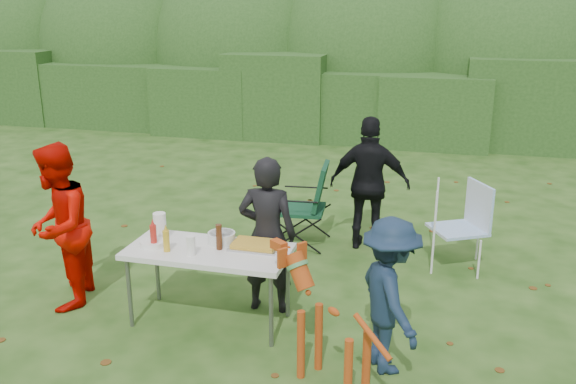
% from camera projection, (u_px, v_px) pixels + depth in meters
% --- Properties ---
extents(ground, '(80.00, 80.00, 0.00)m').
position_uv_depth(ground, '(226.00, 309.00, 6.02)').
color(ground, '#1E4211').
extents(hedge_row, '(22.00, 1.40, 1.70)m').
position_uv_depth(hedge_row, '(355.00, 101.00, 13.14)').
color(hedge_row, '#23471C').
rests_on(hedge_row, ground).
extents(shrub_backdrop, '(20.00, 2.60, 3.20)m').
position_uv_depth(shrub_backdrop, '(366.00, 59.00, 14.39)').
color(shrub_backdrop, '#3D6628').
rests_on(shrub_backdrop, ground).
extents(folding_table, '(1.50, 0.70, 0.74)m').
position_uv_depth(folding_table, '(208.00, 254.00, 5.59)').
color(folding_table, silver).
rests_on(folding_table, ground).
extents(person_cook, '(0.59, 0.40, 1.55)m').
position_uv_depth(person_cook, '(267.00, 235.00, 5.82)').
color(person_cook, black).
rests_on(person_cook, ground).
extents(person_red_jacket, '(0.84, 0.95, 1.64)m').
position_uv_depth(person_red_jacket, '(59.00, 227.00, 5.89)').
color(person_red_jacket, '#CD0A00').
rests_on(person_red_jacket, ground).
extents(person_black_puffy, '(0.97, 0.44, 1.63)m').
position_uv_depth(person_black_puffy, '(370.00, 184.00, 7.30)').
color(person_black_puffy, black).
rests_on(person_black_puffy, ground).
extents(child, '(0.83, 0.98, 1.31)m').
position_uv_depth(child, '(390.00, 296.00, 4.87)').
color(child, '#15263D').
rests_on(child, ground).
extents(dog, '(1.12, 0.99, 1.02)m').
position_uv_depth(dog, '(333.00, 331.00, 4.64)').
color(dog, '#A23D11').
rests_on(dog, ground).
extents(camping_chair, '(0.72, 0.72, 1.05)m').
position_uv_depth(camping_chair, '(301.00, 204.00, 7.47)').
color(camping_chair, '#113D25').
rests_on(camping_chair, ground).
extents(lawn_chair, '(0.80, 0.80, 0.99)m').
position_uv_depth(lawn_chair, '(458.00, 226.00, 6.84)').
color(lawn_chair, '#468AD5').
rests_on(lawn_chair, ground).
extents(food_tray, '(0.45, 0.30, 0.02)m').
position_uv_depth(food_tray, '(255.00, 247.00, 5.60)').
color(food_tray, '#B7B7BA').
rests_on(food_tray, folding_table).
extents(focaccia_bread, '(0.40, 0.26, 0.04)m').
position_uv_depth(focaccia_bread, '(255.00, 244.00, 5.59)').
color(focaccia_bread, gold).
rests_on(focaccia_bread, food_tray).
extents(mustard_bottle, '(0.06, 0.06, 0.20)m').
position_uv_depth(mustard_bottle, '(166.00, 241.00, 5.50)').
color(mustard_bottle, gold).
rests_on(mustard_bottle, folding_table).
extents(ketchup_bottle, '(0.06, 0.06, 0.22)m').
position_uv_depth(ketchup_bottle, '(154.00, 236.00, 5.58)').
color(ketchup_bottle, red).
rests_on(ketchup_bottle, folding_table).
extents(beer_bottle, '(0.06, 0.06, 0.24)m').
position_uv_depth(beer_bottle, '(219.00, 237.00, 5.54)').
color(beer_bottle, '#47230F').
rests_on(beer_bottle, folding_table).
extents(paper_towel_roll, '(0.12, 0.12, 0.26)m').
position_uv_depth(paper_towel_roll, '(160.00, 226.00, 5.77)').
color(paper_towel_roll, white).
rests_on(paper_towel_roll, folding_table).
extents(cup_stack, '(0.08, 0.08, 0.18)m').
position_uv_depth(cup_stack, '(191.00, 246.00, 5.42)').
color(cup_stack, white).
rests_on(cup_stack, folding_table).
extents(pasta_bowl, '(0.26, 0.26, 0.10)m').
position_uv_depth(pasta_bowl, '(222.00, 238.00, 5.71)').
color(pasta_bowl, silver).
rests_on(pasta_bowl, folding_table).
extents(plate_stack, '(0.24, 0.24, 0.05)m').
position_uv_depth(plate_stack, '(153.00, 243.00, 5.65)').
color(plate_stack, white).
rests_on(plate_stack, folding_table).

